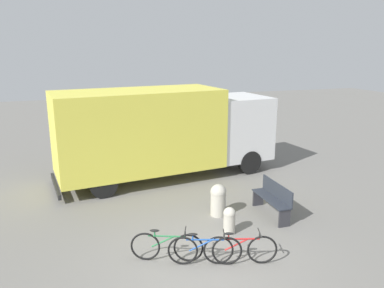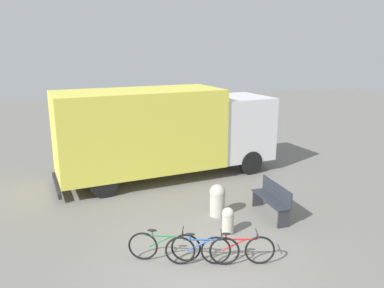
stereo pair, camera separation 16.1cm
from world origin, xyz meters
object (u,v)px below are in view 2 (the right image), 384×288
object	(u,v)px
park_bench	(273,198)
bicycle_near	(164,246)
delivery_truck	(165,130)
bicycle_far	(238,249)
bicycle_middle	(202,250)
bollard_far_bench	(217,199)
bollard_near_bench	(228,220)

from	to	relation	value
park_bench	bicycle_near	size ratio (longest dim) A/B	1.04
delivery_truck	bicycle_far	world-z (taller)	delivery_truck
bicycle_middle	bollard_far_bench	world-z (taller)	bollard_far_bench
park_bench	bollard_near_bench	world-z (taller)	park_bench
park_bench	bollard_near_bench	distance (m)	1.73
park_bench	bollard_near_bench	size ratio (longest dim) A/B	2.25
bicycle_middle	bollard_near_bench	world-z (taller)	bicycle_middle
delivery_truck	bollard_near_bench	size ratio (longest dim) A/B	11.62
delivery_truck	bicycle_near	bearing A→B (deg)	-110.86
delivery_truck	bicycle_near	xyz separation A→B (m)	(-1.39, -5.61, -1.42)
park_bench	bicycle_far	bearing A→B (deg)	135.60
delivery_truck	park_bench	world-z (taller)	delivery_truck
bicycle_middle	bollard_near_bench	xyz separation A→B (m)	(1.11, 1.17, 0.02)
bollard_far_bench	delivery_truck	bearing A→B (deg)	99.24
delivery_truck	bicycle_far	distance (m)	6.39
bollard_near_bench	bollard_far_bench	bearing A→B (deg)	82.92
bollard_far_bench	bicycle_middle	bearing A→B (deg)	-118.73
bicycle_near	bicycle_middle	bearing A→B (deg)	-6.98
bicycle_middle	bicycle_far	xyz separation A→B (m)	(0.76, -0.21, 0.00)
bollard_near_bench	bicycle_far	bearing A→B (deg)	-104.28
park_bench	bollard_far_bench	bearing A→B (deg)	71.55
delivery_truck	park_bench	xyz separation A→B (m)	(2.09, -4.26, -1.25)
bicycle_near	bicycle_middle	size ratio (longest dim) A/B	0.98
delivery_truck	park_bench	size ratio (longest dim) A/B	5.17
park_bench	bicycle_far	size ratio (longest dim) A/B	1.01
bicycle_middle	bollard_far_bench	size ratio (longest dim) A/B	1.70
bicycle_near	bollard_far_bench	xyz separation A→B (m)	(2.00, 1.86, 0.14)
park_bench	bicycle_middle	xyz separation A→B (m)	(-2.72, -1.76, -0.17)
delivery_truck	bollard_near_bench	bearing A→B (deg)	-91.36
bicycle_near	bicycle_far	bearing A→B (deg)	-0.78
delivery_truck	bollard_far_bench	distance (m)	4.01
bicycle_middle	bollard_far_bench	bearing A→B (deg)	80.01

